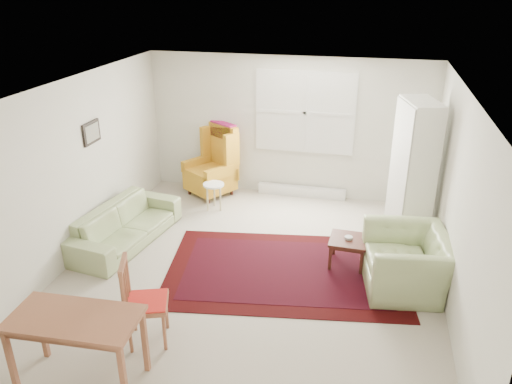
% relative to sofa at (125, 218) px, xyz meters
% --- Properties ---
extents(room, '(5.04, 5.54, 2.51)m').
position_rel_sofa_xyz_m(room, '(2.04, -0.14, 0.86)').
color(room, '#B8AD9D').
rests_on(room, ground).
extents(rug, '(3.47, 2.51, 0.03)m').
position_rel_sofa_xyz_m(rug, '(2.48, -0.26, -0.38)').
color(rug, black).
rests_on(rug, ground).
extents(sofa, '(1.06, 2.08, 0.80)m').
position_rel_sofa_xyz_m(sofa, '(0.00, 0.00, 0.00)').
color(sofa, '#94A46D').
rests_on(sofa, ground).
extents(armchair, '(1.18, 1.30, 0.90)m').
position_rel_sofa_xyz_m(armchair, '(4.05, -0.27, 0.05)').
color(armchair, '#94A46D').
rests_on(armchair, ground).
extents(wingback_chair, '(1.07, 1.08, 1.30)m').
position_rel_sofa_xyz_m(wingback_chair, '(0.68, 2.00, 0.25)').
color(wingback_chair, gold).
rests_on(wingback_chair, ground).
extents(coffee_table, '(0.52, 0.52, 0.41)m').
position_rel_sofa_xyz_m(coffee_table, '(3.29, 0.11, -0.20)').
color(coffee_table, '#421B14').
rests_on(coffee_table, ground).
extents(stool, '(0.44, 0.44, 0.48)m').
position_rel_sofa_xyz_m(stool, '(0.94, 1.41, -0.16)').
color(stool, white).
rests_on(stool, ground).
extents(cabinet, '(0.64, 0.93, 2.12)m').
position_rel_sofa_xyz_m(cabinet, '(4.12, 1.23, 0.66)').
color(cabinet, white).
rests_on(cabinet, ground).
extents(desk, '(1.26, 0.68, 0.78)m').
position_rel_sofa_xyz_m(desk, '(0.89, -2.70, -0.01)').
color(desk, '#955A3C').
rests_on(desk, ground).
extents(desk_chair, '(0.57, 0.57, 1.02)m').
position_rel_sofa_xyz_m(desk_chair, '(1.27, -1.98, 0.11)').
color(desk_chair, '#955A3C').
rests_on(desk_chair, ground).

